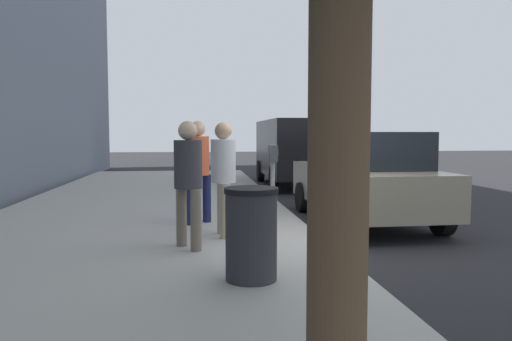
{
  "coord_description": "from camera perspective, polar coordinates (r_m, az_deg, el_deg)",
  "views": [
    {
      "loc": [
        -7.55,
        1.91,
        1.74
      ],
      "look_at": [
        0.2,
        0.98,
        1.16
      ],
      "focal_mm": 34.93,
      "sensor_mm": 36.0,
      "label": 1
    }
  ],
  "objects": [
    {
      "name": "pedestrian_at_meter",
      "position": [
        7.69,
        -3.76,
        0.13
      ],
      "size": [
        0.53,
        0.38,
        1.76
      ],
      "rotation": [
        0.0,
        0.0,
        -1.48
      ],
      "color": "tan",
      "rests_on": "sidewalk_slab"
    },
    {
      "name": "parked_sedan_near",
      "position": [
        9.92,
        12.36,
        -0.74
      ],
      "size": [
        4.44,
        2.06,
        1.77
      ],
      "color": "gray",
      "rests_on": "ground_plane"
    },
    {
      "name": "parking_meter",
      "position": [
        7.95,
        1.93,
        0.1
      ],
      "size": [
        0.36,
        0.12,
        1.41
      ],
      "color": "gray",
      "rests_on": "sidewalk_slab"
    },
    {
      "name": "pedestrian_bystander",
      "position": [
        6.9,
        -7.78,
        -0.37
      ],
      "size": [
        0.48,
        0.38,
        1.76
      ],
      "rotation": [
        0.0,
        0.0,
        -1.02
      ],
      "color": "#726656",
      "rests_on": "sidewalk_slab"
    },
    {
      "name": "sidewalk_slab",
      "position": [
        7.8,
        -14.88,
        -8.23
      ],
      "size": [
        28.0,
        6.0,
        0.15
      ],
      "primitive_type": "cube",
      "color": "#A8A59E",
      "rests_on": "ground_plane"
    },
    {
      "name": "parking_officer",
      "position": [
        8.82,
        -6.67,
        0.87
      ],
      "size": [
        0.4,
        0.46,
        1.81
      ],
      "rotation": [
        0.0,
        0.0,
        -2.47
      ],
      "color": "#191E4C",
      "rests_on": "sidewalk_slab"
    },
    {
      "name": "ground_plane",
      "position": [
        7.98,
        7.24,
        -8.39
      ],
      "size": [
        80.0,
        80.0,
        0.0
      ],
      "primitive_type": "plane",
      "color": "#232326",
      "rests_on": "ground"
    },
    {
      "name": "trash_bin",
      "position": [
        5.44,
        -0.55,
        -7.25
      ],
      "size": [
        0.59,
        0.59,
        1.01
      ],
      "color": "#2D2D33",
      "rests_on": "sidewalk_slab"
    },
    {
      "name": "parked_van_far",
      "position": [
        16.59,
        4.46,
        2.57
      ],
      "size": [
        5.22,
        2.17,
        2.18
      ],
      "color": "black",
      "rests_on": "ground_plane"
    }
  ]
}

